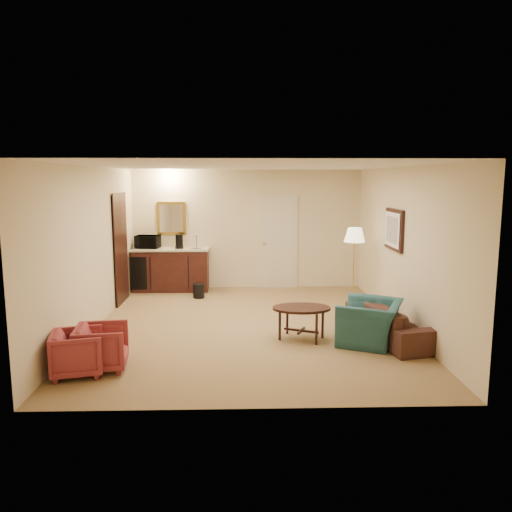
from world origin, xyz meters
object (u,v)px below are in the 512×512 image
at_px(floor_lamp, 354,266).
at_px(coffee_maker, 179,242).
at_px(microwave, 148,240).
at_px(waste_bin, 199,291).
at_px(rose_chair_near, 77,351).
at_px(wetbar_cabinet, 171,269).
at_px(rose_chair_far, 102,345).
at_px(teal_armchair, 370,315).
at_px(sofa, 392,315).
at_px(coffee_table, 301,323).

height_order(floor_lamp, coffee_maker, floor_lamp).
bearing_deg(microwave, waste_bin, -25.52).
bearing_deg(rose_chair_near, coffee_maker, -22.54).
bearing_deg(wetbar_cabinet, rose_chair_far, -93.14).
distance_m(microwave, coffee_maker, 0.70).
relative_size(teal_armchair, coffee_maker, 3.18).
distance_m(sofa, rose_chair_near, 4.49).
bearing_deg(rose_chair_near, sofa, -87.38).
relative_size(floor_lamp, microwave, 3.01).
bearing_deg(floor_lamp, microwave, 161.50).
relative_size(sofa, rose_chair_far, 2.89).
bearing_deg(rose_chair_near, teal_armchair, -88.51).
distance_m(rose_chair_near, coffee_table, 3.20).
bearing_deg(microwave, coffee_table, -40.87).
bearing_deg(rose_chair_far, wetbar_cabinet, -10.55).
bearing_deg(teal_armchair, sofa, 142.02).
height_order(wetbar_cabinet, coffee_maker, coffee_maker).
bearing_deg(sofa, wetbar_cabinet, 36.30).
relative_size(sofa, coffee_maker, 6.09).
distance_m(rose_chair_near, microwave, 4.86).
distance_m(rose_chair_far, coffee_maker, 4.62).
xyz_separation_m(coffee_table, microwave, (-2.93, 3.50, 0.84)).
bearing_deg(floor_lamp, coffee_maker, 159.42).
distance_m(sofa, microwave, 5.59).
relative_size(rose_chair_near, rose_chair_far, 0.97).
relative_size(coffee_table, microwave, 1.76).
distance_m(sofa, waste_bin, 4.15).
xyz_separation_m(sofa, coffee_maker, (-3.61, 3.41, 0.71)).
bearing_deg(wetbar_cabinet, coffee_maker, -3.31).
height_order(waste_bin, coffee_maker, coffee_maker).
bearing_deg(wetbar_cabinet, teal_armchair, -46.66).
bearing_deg(coffee_maker, microwave, 177.27).
bearing_deg(waste_bin, floor_lamp, -11.21).
relative_size(rose_chair_near, coffee_table, 0.71).
xyz_separation_m(microwave, coffee_maker, (0.69, -0.09, -0.02)).
xyz_separation_m(sofa, rose_chair_far, (-4.05, -1.13, -0.04)).
distance_m(wetbar_cabinet, teal_armchair, 4.98).
xyz_separation_m(rose_chair_far, waste_bin, (0.90, 3.83, -0.17)).
height_order(sofa, coffee_table, sofa).
bearing_deg(rose_chair_far, coffee_table, -74.49).
xyz_separation_m(coffee_table, floor_lamp, (1.25, 2.10, 0.50)).
relative_size(rose_chair_far, waste_bin, 2.19).
bearing_deg(sofa, coffee_maker, 34.93).
xyz_separation_m(waste_bin, coffee_maker, (-0.46, 0.71, 0.93)).
relative_size(wetbar_cabinet, coffee_table, 1.88).
xyz_separation_m(wetbar_cabinet, microwave, (-0.50, 0.08, 0.63)).
relative_size(rose_chair_near, waste_bin, 2.11).
height_order(sofa, rose_chair_far, sofa).
relative_size(sofa, coffee_table, 2.11).
relative_size(microwave, coffee_maker, 1.64).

